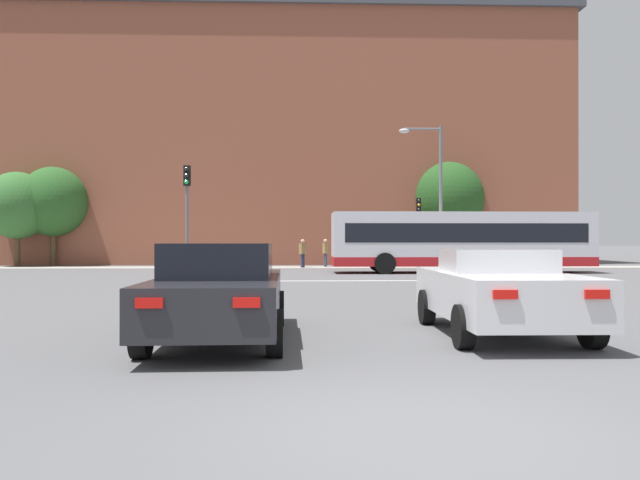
# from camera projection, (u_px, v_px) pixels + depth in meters

# --- Properties ---
(ground_plane) EXTENTS (400.00, 400.00, 0.00)m
(ground_plane) POSITION_uv_depth(u_px,v_px,m) (429.00, 431.00, 5.05)
(ground_plane) COLOR #545456
(stop_line_strip) EXTENTS (8.82, 0.30, 0.01)m
(stop_line_strip) POSITION_uv_depth(u_px,v_px,m) (325.00, 281.00, 24.04)
(stop_line_strip) COLOR silver
(stop_line_strip) RESTS_ON ground_plane
(far_pavement) EXTENTS (69.79, 2.50, 0.01)m
(far_pavement) POSITION_uv_depth(u_px,v_px,m) (316.00, 267.00, 36.52)
(far_pavement) COLOR #A09B91
(far_pavement) RESTS_ON ground_plane
(brick_civic_building) EXTENTS (42.50, 14.60, 23.96)m
(brick_civic_building) POSITION_uv_depth(u_px,v_px,m) (262.00, 138.00, 46.72)
(brick_civic_building) COLOR brown
(brick_civic_building) RESTS_ON ground_plane
(car_saloon_left) EXTENTS (2.03, 4.96, 1.51)m
(car_saloon_left) POSITION_uv_depth(u_px,v_px,m) (220.00, 290.00, 9.70)
(car_saloon_left) COLOR #232328
(car_saloon_left) RESTS_ON ground_plane
(car_roadster_right) EXTENTS (2.11, 4.38, 1.40)m
(car_roadster_right) POSITION_uv_depth(u_px,v_px,m) (499.00, 291.00, 10.23)
(car_roadster_right) COLOR silver
(car_roadster_right) RESTS_ON ground_plane
(bus_crossing_lead) EXTENTS (12.47, 2.66, 2.92)m
(bus_crossing_lead) POSITION_uv_depth(u_px,v_px,m) (461.00, 241.00, 30.26)
(bus_crossing_lead) COLOR silver
(bus_crossing_lead) RESTS_ON ground_plane
(traffic_light_near_left) EXTENTS (0.26, 0.31, 4.51)m
(traffic_light_near_left) POSITION_uv_depth(u_px,v_px,m) (187.00, 204.00, 24.46)
(traffic_light_near_left) COLOR slate
(traffic_light_near_left) RESTS_ON ground_plane
(traffic_light_far_right) EXTENTS (0.26, 0.31, 4.01)m
(traffic_light_far_right) POSITION_uv_depth(u_px,v_px,m) (419.00, 221.00, 35.74)
(traffic_light_far_right) COLOR slate
(traffic_light_far_right) RESTS_ON ground_plane
(street_lamp_junction) EXTENTS (2.08, 0.36, 7.03)m
(street_lamp_junction) POSITION_uv_depth(u_px,v_px,m) (433.00, 183.00, 29.60)
(street_lamp_junction) COLOR slate
(street_lamp_junction) RESTS_ON ground_plane
(pedestrian_waiting) EXTENTS (0.44, 0.44, 1.65)m
(pedestrian_waiting) POSITION_uv_depth(u_px,v_px,m) (303.00, 251.00, 36.05)
(pedestrian_waiting) COLOR #333851
(pedestrian_waiting) RESTS_ON ground_plane
(pedestrian_walking_east) EXTENTS (0.34, 0.45, 1.66)m
(pedestrian_walking_east) POSITION_uv_depth(u_px,v_px,m) (325.00, 251.00, 37.19)
(pedestrian_walking_east) COLOR #333851
(pedestrian_walking_east) RESTS_ON ground_plane
(tree_by_building) EXTENTS (4.60, 4.60, 6.72)m
(tree_by_building) POSITION_uv_depth(u_px,v_px,m) (448.00, 199.00, 40.60)
(tree_by_building) COLOR #4C3823
(tree_by_building) RESTS_ON ground_plane
(tree_kerbside) EXTENTS (3.90, 3.90, 5.77)m
(tree_kerbside) POSITION_uv_depth(u_px,v_px,m) (17.00, 206.00, 37.99)
(tree_kerbside) COLOR #4C3823
(tree_kerbside) RESTS_ON ground_plane
(tree_distant) EXTENTS (4.14, 4.14, 6.17)m
(tree_distant) POSITION_uv_depth(u_px,v_px,m) (53.00, 202.00, 38.85)
(tree_distant) COLOR #4C3823
(tree_distant) RESTS_ON ground_plane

